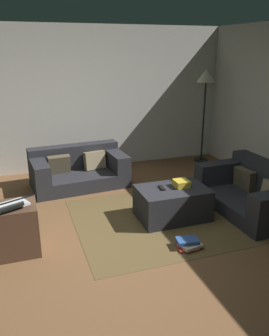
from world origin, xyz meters
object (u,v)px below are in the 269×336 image
(couch_right, at_px, (255,192))
(book_stack, at_px, (188,244))
(couch_left, at_px, (78,170))
(laptop, at_px, (13,203))
(ottoman, at_px, (172,203))
(tv_remote, at_px, (162,188))
(side_table, at_px, (14,229))
(corner_lamp, at_px, (206,83))
(gift_box, at_px, (181,183))

(couch_right, relative_size, book_stack, 5.20)
(couch_left, xyz_separation_m, laptop, (-1.02, -1.91, 0.37))
(ottoman, bearing_deg, couch_left, 120.61)
(tv_remote, distance_m, side_table, 1.90)
(couch_left, xyz_separation_m, side_table, (-1.04, -1.85, 0.03))
(ottoman, bearing_deg, corner_lamp, 52.43)
(couch_right, xyz_separation_m, side_table, (-3.24, -0.06, 0.02))
(gift_box, relative_size, side_table, 0.34)
(ottoman, height_order, book_stack, ottoman)
(side_table, height_order, book_stack, side_table)
(couch_right, distance_m, side_table, 3.24)
(book_stack, height_order, corner_lamp, corner_lamp)
(laptop, relative_size, book_stack, 1.64)
(tv_remote, bearing_deg, couch_right, -2.47)
(gift_box, xyz_separation_m, side_table, (-2.15, -0.22, -0.19))
(couch_right, bearing_deg, book_stack, 113.38)
(tv_remote, relative_size, side_table, 0.28)
(laptop, distance_m, book_stack, 2.00)
(tv_remote, xyz_separation_m, corner_lamp, (1.79, 2.10, 1.11))
(tv_remote, height_order, corner_lamp, corner_lamp)
(couch_left, distance_m, book_stack, 2.56)
(couch_right, relative_size, tv_remote, 9.59)
(gift_box, height_order, laptop, laptop)
(couch_left, bearing_deg, tv_remote, 112.79)
(gift_box, bearing_deg, laptop, -172.71)
(ottoman, bearing_deg, couch_right, -6.42)
(couch_right, distance_m, tv_remote, 1.38)
(tv_remote, bearing_deg, ottoman, -10.56)
(couch_right, relative_size, ottoman, 1.66)
(laptop, bearing_deg, couch_left, 61.87)
(laptop, bearing_deg, side_table, 114.39)
(gift_box, height_order, tv_remote, gift_box)
(ottoman, relative_size, tv_remote, 5.76)
(tv_remote, bearing_deg, book_stack, -84.97)
(corner_lamp, bearing_deg, gift_box, -125.49)
(side_table, bearing_deg, gift_box, 5.80)
(couch_right, relative_size, gift_box, 7.82)
(tv_remote, distance_m, book_stack, 0.89)
(corner_lamp, bearing_deg, tv_remote, -130.44)
(couch_right, relative_size, corner_lamp, 0.84)
(gift_box, xyz_separation_m, book_stack, (-0.28, -0.78, -0.42))
(ottoman, height_order, tv_remote, tv_remote)
(gift_box, xyz_separation_m, laptop, (-2.13, -0.27, 0.15))
(couch_left, relative_size, couch_right, 1.04)
(ottoman, bearing_deg, laptop, -172.77)
(book_stack, bearing_deg, laptop, 164.70)
(gift_box, xyz_separation_m, tv_remote, (-0.28, 0.02, -0.03))
(book_stack, bearing_deg, corner_lamp, 58.34)
(couch_left, relative_size, book_stack, 5.40)
(couch_left, height_order, gift_box, couch_left)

